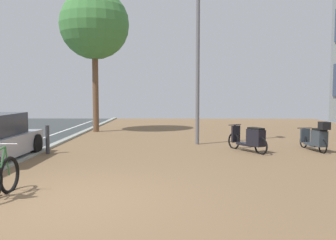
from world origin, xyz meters
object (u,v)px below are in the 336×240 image
(street_tree, at_px, (95,25))
(lamp_post, at_px, (198,45))
(scooter_near, at_px, (317,137))
(scooter_mid, at_px, (251,139))
(bollard_far, at_px, (48,140))

(street_tree, bearing_deg, lamp_post, -42.34)
(scooter_near, relative_size, scooter_mid, 1.00)
(scooter_mid, bearing_deg, street_tree, 136.21)
(scooter_mid, distance_m, lamp_post, 3.94)
(lamp_post, xyz_separation_m, bollard_far, (-4.77, -2.14, -3.14))
(bollard_far, bearing_deg, lamp_post, 24.19)
(scooter_mid, relative_size, lamp_post, 0.25)
(scooter_near, xyz_separation_m, bollard_far, (-8.52, -0.58, -0.01))
(scooter_near, distance_m, bollard_far, 8.54)
(scooter_mid, distance_m, bollard_far, 6.37)
(scooter_near, bearing_deg, street_tree, 145.40)
(street_tree, distance_m, bollard_far, 7.88)
(scooter_near, height_order, street_tree, street_tree)
(scooter_mid, relative_size, street_tree, 0.24)
(scooter_near, bearing_deg, lamp_post, 157.38)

